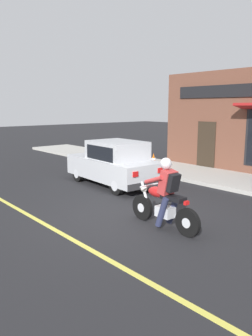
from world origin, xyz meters
TOP-DOWN VIEW (x-y plane):
  - ground_plane at (0.00, 0.00)m, footprint 80.00×80.00m
  - sidewalk_curb at (5.47, 3.00)m, footprint 2.60×22.00m
  - lane_stripe at (-1.80, 3.00)m, footprint 0.12×19.80m
  - motorcycle_with_rider at (0.15, -1.19)m, footprint 0.56×2.02m
  - car_hatchback at (1.94, 2.81)m, footprint 1.85×3.87m
  - traffic_cone at (5.04, 3.89)m, footprint 0.36×0.36m

SIDE VIEW (x-z plane):
  - ground_plane at x=0.00m, z-range 0.00..0.00m
  - lane_stripe at x=-1.80m, z-range 0.00..0.01m
  - sidewalk_curb at x=5.47m, z-range 0.00..0.14m
  - traffic_cone at x=5.04m, z-range 0.13..0.73m
  - motorcycle_with_rider at x=0.15m, z-range -0.13..1.49m
  - car_hatchback at x=1.94m, z-range -0.02..1.55m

